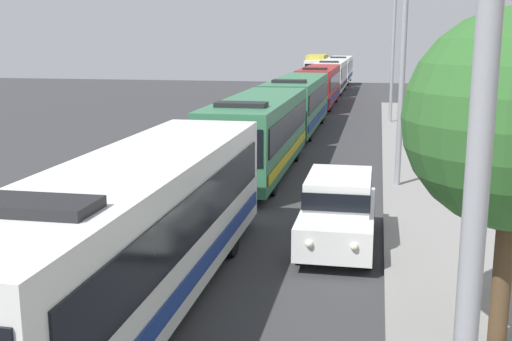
# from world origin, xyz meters

# --- Properties ---
(bus_lead) EXTENTS (2.58, 12.37, 3.21)m
(bus_lead) POSITION_xyz_m (-1.30, 13.59, 1.69)
(bus_lead) COLOR silver
(bus_lead) RESTS_ON ground_plane
(bus_second_in_line) EXTENTS (2.58, 10.80, 3.21)m
(bus_second_in_line) POSITION_xyz_m (-1.30, 26.66, 1.69)
(bus_second_in_line) COLOR #33724C
(bus_second_in_line) RESTS_ON ground_plane
(bus_middle) EXTENTS (2.58, 12.42, 3.21)m
(bus_middle) POSITION_xyz_m (-1.30, 39.02, 1.69)
(bus_middle) COLOR #33724C
(bus_middle) RESTS_ON ground_plane
(bus_fourth_in_line) EXTENTS (2.58, 12.32, 3.21)m
(bus_fourth_in_line) POSITION_xyz_m (-1.30, 52.60, 1.69)
(bus_fourth_in_line) COLOR maroon
(bus_fourth_in_line) RESTS_ON ground_plane
(bus_rear) EXTENTS (2.58, 11.73, 3.21)m
(bus_rear) POSITION_xyz_m (-1.30, 65.76, 1.69)
(bus_rear) COLOR silver
(bus_rear) RESTS_ON ground_plane
(bus_tail_end) EXTENTS (2.58, 11.70, 3.21)m
(bus_tail_end) POSITION_xyz_m (-1.30, 79.05, 1.69)
(bus_tail_end) COLOR silver
(bus_tail_end) RESTS_ON ground_plane
(white_suv) EXTENTS (1.86, 4.67, 1.90)m
(white_suv) POSITION_xyz_m (2.40, 18.29, 1.03)
(white_suv) COLOR white
(white_suv) RESTS_ON ground_plane
(box_truck_oncoming) EXTENTS (2.35, 8.11, 3.15)m
(box_truck_oncoming) POSITION_xyz_m (-4.60, 84.23, 1.71)
(box_truck_oncoming) COLOR white
(box_truck_oncoming) RESTS_ON ground_plane
(streetlamp_near) EXTENTS (5.89, 0.28, 8.27)m
(streetlamp_near) POSITION_xyz_m (4.10, 7.36, 5.21)
(streetlamp_near) COLOR gray
(streetlamp_near) RESTS_ON sidewalk
(streetlamp_mid) EXTENTS (5.92, 0.28, 8.94)m
(streetlamp_mid) POSITION_xyz_m (4.10, 25.15, 5.57)
(streetlamp_mid) COLOR gray
(streetlamp_mid) RESTS_ON sidewalk
(streetlamp_far) EXTENTS (5.84, 0.28, 7.91)m
(streetlamp_far) POSITION_xyz_m (4.10, 42.94, 5.02)
(streetlamp_far) COLOR gray
(streetlamp_far) RESTS_ON sidewalk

